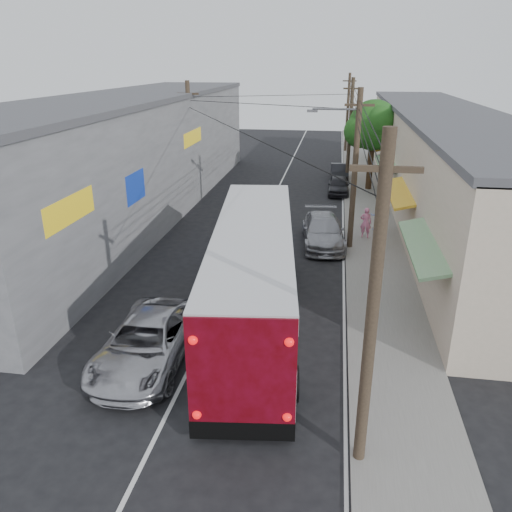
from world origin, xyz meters
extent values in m
plane|color=black|center=(0.00, 0.00, 0.00)|extent=(120.00, 120.00, 0.00)
cube|color=slate|center=(6.50, 20.00, 0.06)|extent=(3.00, 80.00, 0.12)
cube|color=beige|center=(11.00, 22.00, 3.00)|extent=(6.00, 40.00, 6.00)
cube|color=#4C4C51|center=(11.00, 22.00, 6.10)|extent=(6.20, 40.00, 0.30)
cube|color=#1B7B21|center=(7.70, 6.00, 2.90)|extent=(1.39, 6.00, 0.46)
cube|color=#C66917|center=(7.70, 14.00, 2.90)|extent=(1.39, 6.00, 0.46)
cube|color=#1B7B21|center=(7.70, 22.00, 2.90)|extent=(1.39, 6.00, 0.46)
cube|color=#C66917|center=(7.70, 30.00, 2.90)|extent=(1.39, 6.00, 0.46)
cube|color=#1B7B21|center=(7.70, 38.00, 2.90)|extent=(1.39, 6.00, 0.46)
cube|color=gray|center=(-8.50, 18.00, 3.50)|extent=(7.00, 36.00, 7.00)
cube|color=#4C4C51|center=(-8.50, 18.00, 7.10)|extent=(7.20, 36.00, 0.30)
cube|color=yellow|center=(-5.05, 4.00, 4.20)|extent=(0.12, 3.50, 1.00)
cube|color=#1433A5|center=(-5.05, 10.00, 3.60)|extent=(0.12, 2.20, 1.40)
cube|color=yellow|center=(-5.05, 20.00, 4.50)|extent=(0.12, 4.00, 0.90)
cylinder|color=#473828|center=(5.20, -2.00, 4.00)|extent=(0.28, 0.28, 8.00)
cube|color=#473828|center=(5.20, -2.00, 7.20)|extent=(1.40, 0.12, 0.12)
cylinder|color=#473828|center=(5.20, 13.00, 4.00)|extent=(0.28, 0.28, 8.00)
cube|color=#473828|center=(5.20, 13.00, 7.20)|extent=(1.40, 0.12, 0.12)
cylinder|color=#473828|center=(5.20, 28.00, 4.00)|extent=(0.28, 0.28, 8.00)
cube|color=#473828|center=(5.20, 28.00, 7.20)|extent=(1.40, 0.12, 0.12)
cylinder|color=#473828|center=(5.20, 43.00, 4.00)|extent=(0.28, 0.28, 8.00)
cube|color=#473828|center=(5.20, 43.00, 7.20)|extent=(1.40, 0.12, 0.12)
cylinder|color=#473828|center=(-5.20, 20.00, 4.00)|extent=(0.28, 0.28, 8.00)
cube|color=#473828|center=(-5.20, 20.00, 7.20)|extent=(1.40, 0.12, 0.12)
cylinder|color=#59595E|center=(4.10, 13.00, 7.00)|extent=(2.20, 0.10, 0.10)
cube|color=#59595E|center=(3.00, 13.00, 6.90)|extent=(0.50, 0.18, 0.12)
cylinder|color=#3F2B19|center=(6.80, 26.00, 2.00)|extent=(0.44, 0.44, 4.00)
sphere|color=#164311|center=(6.80, 26.00, 4.80)|extent=(3.60, 3.60, 3.60)
sphere|color=#164311|center=(7.80, 26.60, 4.20)|extent=(2.60, 2.60, 2.60)
sphere|color=#164311|center=(5.90, 25.60, 4.40)|extent=(2.40, 2.40, 2.40)
sphere|color=#164311|center=(7.20, 25.00, 5.20)|extent=(2.20, 2.20, 2.20)
sphere|color=#164311|center=(6.50, 26.90, 5.00)|extent=(2.00, 2.00, 2.00)
cube|color=silver|center=(1.53, 4.42, 1.23)|extent=(4.16, 13.02, 2.03)
cube|color=black|center=(1.47, 4.95, 2.72)|extent=(3.93, 10.91, 1.07)
cube|color=silver|center=(1.53, 4.42, 3.47)|extent=(4.16, 13.02, 0.53)
cube|color=maroon|center=(2.29, -1.96, 2.13)|extent=(2.64, 0.40, 3.09)
cube|color=black|center=(2.29, -1.96, 0.48)|extent=(2.66, 0.42, 0.53)
sphere|color=red|center=(1.18, -2.12, 0.96)|extent=(0.23, 0.23, 0.23)
sphere|color=red|center=(3.41, -1.86, 0.96)|extent=(0.23, 0.23, 0.23)
sphere|color=red|center=(1.18, -2.12, 3.09)|extent=(0.23, 0.23, 0.23)
sphere|color=red|center=(3.41, -1.86, 3.09)|extent=(0.23, 0.23, 0.23)
cylinder|color=black|center=(0.74, -0.19, 0.53)|extent=(0.44, 1.10, 1.07)
cylinder|color=black|center=(3.39, 0.13, 0.53)|extent=(0.44, 1.10, 1.07)
cylinder|color=black|center=(-0.17, 7.44, 0.53)|extent=(0.44, 1.10, 1.07)
cylinder|color=black|center=(2.48, 7.75, 0.53)|extent=(0.44, 1.10, 1.07)
cylinder|color=black|center=(-0.36, 9.02, 0.53)|extent=(0.44, 1.10, 1.07)
cylinder|color=black|center=(2.29, 9.34, 0.53)|extent=(0.44, 1.10, 1.07)
imported|color=#B6B5BC|center=(-1.40, 1.27, 0.76)|extent=(2.57, 5.51, 1.52)
imported|color=#96979E|center=(3.80, 13.44, 0.76)|extent=(2.64, 5.40, 1.51)
imported|color=#232227|center=(4.56, 24.45, 0.64)|extent=(1.53, 3.75, 1.27)
imported|color=black|center=(4.60, 29.01, 0.65)|extent=(1.50, 3.98, 1.30)
imported|color=pink|center=(6.05, 14.61, 0.95)|extent=(0.65, 0.46, 1.67)
imported|color=#8F9FD0|center=(6.77, 16.02, 0.96)|extent=(0.90, 0.75, 1.69)
camera|label=1|loc=(4.22, -11.84, 9.15)|focal=35.00mm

